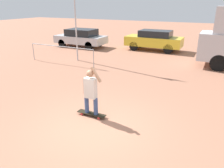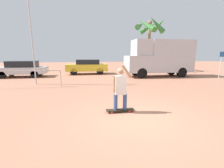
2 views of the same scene
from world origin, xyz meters
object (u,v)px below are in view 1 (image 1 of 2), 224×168
object	(u,v)px
skateboard	(91,114)
flagpole	(76,0)
person_skateboarder	(91,90)
parked_car_yellow	(154,40)
parked_car_silver	(81,37)

from	to	relation	value
skateboard	flagpole	xyz separation A→B (m)	(-4.58, 6.03, 3.58)
flagpole	skateboard	bearing A→B (deg)	-52.79
skateboard	flagpole	size ratio (longest dim) A/B	0.16
person_skateboarder	parked_car_yellow	distance (m)	11.37
skateboard	flagpole	world-z (taller)	flagpole
parked_car_silver	person_skateboarder	bearing A→B (deg)	-55.02
skateboard	person_skateboarder	distance (m)	0.85
parked_car_yellow	flagpole	size ratio (longest dim) A/B	0.68
person_skateboarder	parked_car_silver	distance (m)	12.28
parked_car_yellow	parked_car_silver	bearing A→B (deg)	-168.02
person_skateboarder	parked_car_yellow	size ratio (longest dim) A/B	0.37
skateboard	parked_car_yellow	size ratio (longest dim) A/B	0.23
parked_car_yellow	parked_car_silver	world-z (taller)	parked_car_yellow
person_skateboarder	parked_car_yellow	world-z (taller)	person_skateboarder
person_skateboarder	flagpole	distance (m)	8.05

